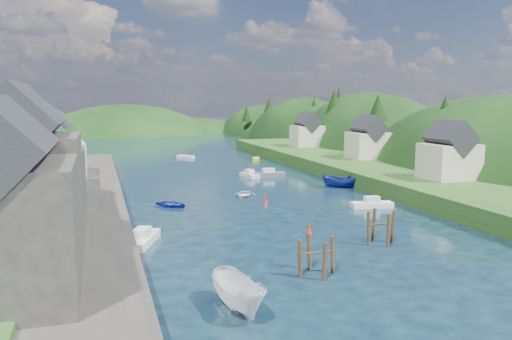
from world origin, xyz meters
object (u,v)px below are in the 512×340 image
object	(u,v)px
piling_cluster_near	(317,260)
piling_cluster_far	(381,230)
channel_buoy_near	(309,230)
channel_buoy_far	(266,200)

from	to	relation	value
piling_cluster_near	piling_cluster_far	bearing A→B (deg)	32.48
channel_buoy_near	channel_buoy_far	distance (m)	16.02
piling_cluster_far	channel_buoy_far	xyz separation A→B (m)	(-4.46, 21.05, -0.84)
channel_buoy_near	piling_cluster_near	bearing A→B (deg)	-110.89
piling_cluster_far	channel_buoy_near	distance (m)	7.29
channel_buoy_far	piling_cluster_far	bearing A→B (deg)	-78.05
channel_buoy_near	channel_buoy_far	world-z (taller)	same
piling_cluster_far	channel_buoy_near	world-z (taller)	piling_cluster_far
channel_buoy_far	channel_buoy_near	bearing A→B (deg)	-92.62
piling_cluster_far	channel_buoy_far	size ratio (longest dim) A/B	3.43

